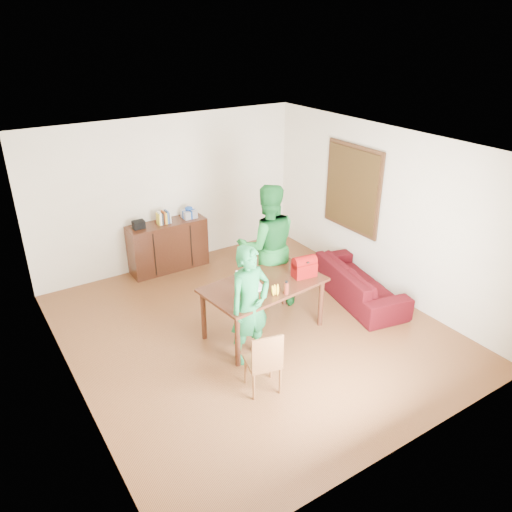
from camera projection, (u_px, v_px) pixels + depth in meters
room at (248, 245)px, 6.89m from camera, size 5.20×5.70×2.90m
table at (264, 290)px, 7.02m from camera, size 1.78×1.13×0.79m
chair at (263, 372)px, 6.07m from camera, size 0.47×0.45×0.86m
person_near at (250, 305)px, 6.40m from camera, size 0.63×0.44×1.64m
person_far at (268, 246)px, 7.67m from camera, size 1.16×1.04×1.97m
laptop at (252, 286)px, 6.83m from camera, size 0.36×0.27×0.23m
bananas at (275, 293)px, 6.68m from camera, size 0.16×0.11×0.06m
bottle at (286, 288)px, 6.67m from camera, size 0.09×0.09×0.20m
red_bag at (304, 268)px, 7.13m from camera, size 0.36×0.24×0.25m
sofa at (357, 281)px, 8.10m from camera, size 1.13×2.07×0.57m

